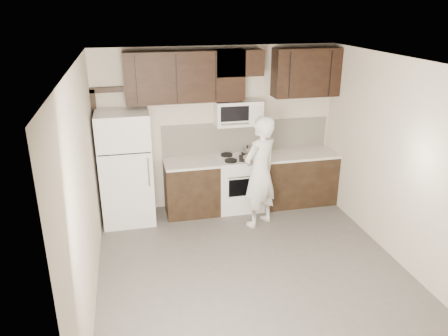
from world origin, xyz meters
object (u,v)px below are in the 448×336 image
object	(u,v)px
microwave	(238,113)
refrigerator	(126,168)
stove	(239,183)
person	(260,172)

from	to	relation	value
microwave	refrigerator	bearing A→B (deg)	-174.85
stove	microwave	distance (m)	1.20
microwave	stove	bearing A→B (deg)	-89.90
refrigerator	person	world-z (taller)	refrigerator
microwave	person	bearing A→B (deg)	-78.26
stove	microwave	size ratio (longest dim) A/B	1.24
person	refrigerator	bearing A→B (deg)	-47.52
stove	person	distance (m)	0.79
stove	microwave	world-z (taller)	microwave
stove	refrigerator	size ratio (longest dim) A/B	0.52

